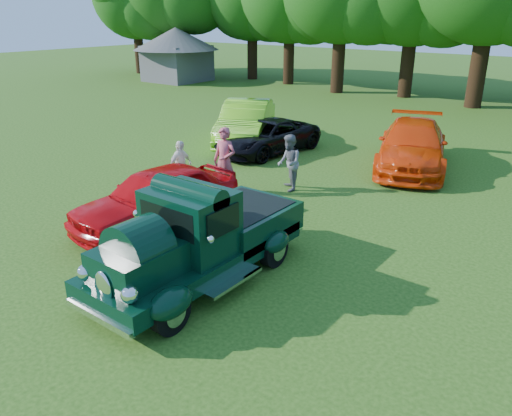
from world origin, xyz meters
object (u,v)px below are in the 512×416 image
Objects in this scene: back_car_lime at (246,122)px; gazebo at (176,48)px; red_convertible at (157,198)px; spectator_grey at (289,163)px; hero_pickup at (200,240)px; spectator_white at (180,166)px; back_car_orange at (412,145)px; spectator_pink at (225,161)px; back_car_black at (267,137)px.

back_car_lime is 0.80× the size of gazebo.
spectator_grey is (1.09, 4.25, 0.09)m from red_convertible.
spectator_white is at bearing 139.44° from hero_pickup.
spectator_grey is at bearing -133.54° from back_car_orange.
spectator_white is (-4.10, 3.51, -0.07)m from hero_pickup.
back_car_lime is 20.11m from gazebo.
red_convertible is at bearing -92.88° from spectator_pink.
back_car_orange is (5.09, 1.40, 0.16)m from back_car_black.
hero_pickup is 30.87m from gazebo.
spectator_white is at bearing -98.51° from back_car_lime.
hero_pickup reaches higher than back_car_black.
back_car_orange is 2.73× the size of spectator_pink.
back_car_orange is 4.92m from spectator_grey.
spectator_white is 25.49m from gazebo.
back_car_orange is 3.50× the size of spectator_white.
spectator_white reaches higher than back_car_black.
back_car_black is 2.25× the size of spectator_pink.
spectator_pink is (1.69, -4.44, 0.37)m from back_car_black.
back_car_lime reaches higher than red_convertible.
hero_pickup is 5.08m from spectator_pink.
spectator_pink is at bearing -62.00° from spectator_white.
back_car_black is 0.82× the size of back_car_orange.
spectator_pink is 0.31× the size of gazebo.
gazebo reaches higher than back_car_lime.
hero_pickup is 1.12× the size of back_car_black.
hero_pickup is 9.76m from back_car_black.
spectator_white is (-1.43, 2.23, 0.01)m from red_convertible.
back_car_lime is at bearing 123.75° from hero_pickup.
spectator_pink is (-3.40, -5.84, 0.20)m from back_car_orange.
back_car_lime is (-3.55, 8.04, 0.09)m from red_convertible.
spectator_pink is at bearing -139.04° from back_car_orange.
gazebo is (-18.27, 17.71, 1.63)m from spectator_white.
back_car_orange reaches higher than red_convertible.
gazebo reaches higher than red_convertible.
back_car_lime reaches higher than back_car_orange.
back_car_orange is 25.49m from gazebo.
back_car_black is 5.28m from back_car_orange.
back_car_black is (1.61, -0.72, -0.22)m from back_car_lime.
hero_pickup is at bearing -18.54° from red_convertible.
spectator_grey reaches higher than back_car_lime.
back_car_lime is 3.32× the size of spectator_white.
back_car_orange is at bearing 22.11° from back_car_black.
spectator_white is (-4.57, -6.49, -0.01)m from back_car_orange.
spectator_grey is at bearing 82.58° from red_convertible.
spectator_pink reaches higher than back_car_orange.
spectator_white reaches higher than red_convertible.
hero_pickup reaches higher than back_car_orange.
red_convertible is at bearing -128.70° from back_car_orange.
gazebo is (-17.75, 12.62, 1.78)m from back_car_black.
back_car_orange is at bearing -26.16° from gazebo.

